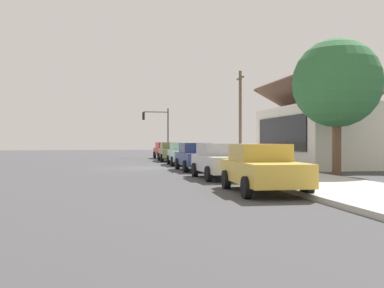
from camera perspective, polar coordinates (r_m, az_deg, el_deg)
name	(u,v)px	position (r m, az deg, el deg)	size (l,w,h in m)	color
ground_plane	(147,168)	(27.83, -5.88, -3.12)	(120.00, 120.00, 0.00)	#424244
sidewalk_curb	(233,166)	(28.78, 5.32, -2.85)	(60.00, 4.20, 0.16)	#B2AFA8
car_cherry	(165,150)	(42.93, -3.51, -0.82)	(4.43, 2.13, 1.59)	red
car_olive	(171,152)	(37.24, -2.73, -0.99)	(4.64, 2.12, 1.59)	olive
car_seafoam	(183,154)	(31.08, -1.20, -1.26)	(4.47, 2.09, 1.59)	#9ED1BC
car_navy	(196,156)	(25.32, 0.56, -1.62)	(4.52, 2.09, 1.59)	navy
car_silver	(219,161)	(19.79, 3.54, -2.17)	(4.41, 2.02, 1.59)	silver
car_mustard	(262,168)	(14.58, 9.11, -3.06)	(4.40, 2.17, 1.59)	gold
storefront_building	(325,135)	(30.90, 16.90, 1.16)	(10.74, 6.61, 5.79)	silver
shade_tree	(337,83)	(23.40, 18.32, 7.49)	(4.45, 4.45, 6.85)	brown
traffic_light_main	(158,124)	(46.60, -4.44, 2.57)	(0.37, 2.79, 5.20)	#383833
utility_pole_wooden	(240,114)	(36.39, 6.29, 3.88)	(1.80, 0.24, 7.50)	brown
fire_hydrant_red	(207,159)	(29.79, 2.01, -1.93)	(0.22, 0.22, 0.71)	red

